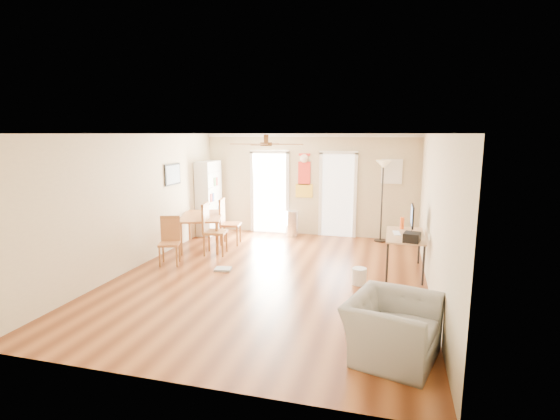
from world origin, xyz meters
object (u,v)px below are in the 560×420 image
(dining_chair_near, at_px, (169,241))
(dining_chair_right_a, at_px, (231,222))
(bookshelf, at_px, (209,198))
(wastebasket_a, at_px, (359,276))
(armchair, at_px, (392,328))
(dining_chair_right_b, at_px, (215,229))
(torchiere_lamp, at_px, (382,201))
(computer_desk, at_px, (404,253))
(dining_table, at_px, (202,231))
(printer, at_px, (412,237))
(trash_can, at_px, (292,224))

(dining_chair_near, bearing_deg, dining_chair_right_a, 52.93)
(bookshelf, xyz_separation_m, wastebasket_a, (4.13, -2.86, -0.81))
(armchair, bearing_deg, dining_chair_near, 75.35)
(dining_chair_right_b, distance_m, wastebasket_a, 3.40)
(bookshelf, bearing_deg, dining_chair_right_b, -43.93)
(torchiere_lamp, height_order, computer_desk, torchiere_lamp)
(computer_desk, height_order, armchair, computer_desk)
(dining_chair_near, xyz_separation_m, computer_desk, (4.55, 0.70, -0.11))
(bookshelf, bearing_deg, armchair, -30.22)
(dining_table, relative_size, dining_chair_right_b, 1.33)
(dining_table, relative_size, computer_desk, 1.08)
(dining_table, xyz_separation_m, armchair, (4.30, -3.97, -0.02))
(torchiere_lamp, relative_size, printer, 6.35)
(dining_table, bearing_deg, bookshelf, 107.26)
(wastebasket_a, bearing_deg, computer_desk, 49.21)
(dining_chair_near, distance_m, torchiere_lamp, 5.07)
(computer_desk, distance_m, armchair, 3.26)
(dining_table, relative_size, armchair, 1.37)
(torchiere_lamp, distance_m, computer_desk, 2.44)
(trash_can, height_order, computer_desk, computer_desk)
(computer_desk, bearing_deg, dining_chair_near, -171.22)
(dining_chair_right_b, bearing_deg, bookshelf, 19.11)
(dining_chair_right_a, relative_size, computer_desk, 0.79)
(bookshelf, bearing_deg, computer_desk, -4.07)
(trash_can, relative_size, computer_desk, 0.48)
(dining_table, xyz_separation_m, dining_chair_right_b, (0.55, -0.50, 0.19))
(dining_chair_right_a, bearing_deg, bookshelf, 38.75)
(dining_chair_right_b, relative_size, trash_can, 1.69)
(dining_table, bearing_deg, computer_desk, -9.04)
(torchiere_lamp, relative_size, armchair, 1.82)
(dining_chair_right_b, bearing_deg, dining_chair_near, 137.97)
(computer_desk, xyz_separation_m, armchair, (-0.21, -3.25, -0.01))
(dining_table, xyz_separation_m, computer_desk, (4.51, -0.72, -0.00))
(torchiere_lamp, relative_size, wastebasket_a, 6.80)
(dining_chair_near, bearing_deg, printer, -16.78)
(trash_can, bearing_deg, printer, -44.67)
(dining_chair_right_b, relative_size, torchiere_lamp, 0.56)
(bookshelf, bearing_deg, dining_chair_right_a, -24.42)
(dining_chair_right_a, relative_size, dining_chair_right_b, 0.97)
(dining_chair_right_a, relative_size, armchair, 0.99)
(torchiere_lamp, bearing_deg, wastebasket_a, -94.71)
(bookshelf, distance_m, dining_table, 1.43)
(dining_table, relative_size, wastebasket_a, 5.11)
(dining_chair_right_b, xyz_separation_m, printer, (4.05, -0.75, 0.26))
(computer_desk, xyz_separation_m, printer, (0.09, -0.53, 0.45))
(dining_chair_near, relative_size, armchair, 0.87)
(printer, relative_size, armchair, 0.29)
(bookshelf, distance_m, armchair, 7.04)
(trash_can, xyz_separation_m, wastebasket_a, (1.95, -3.13, -0.18))
(torchiere_lamp, bearing_deg, computer_desk, -77.66)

